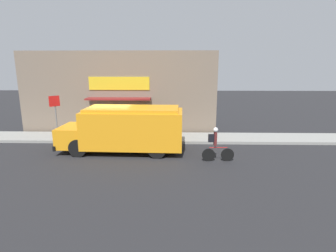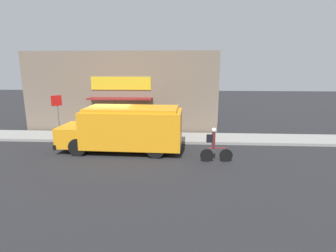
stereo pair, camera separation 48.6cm
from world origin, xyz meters
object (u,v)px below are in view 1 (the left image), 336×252
Objects in this scene: school_bus at (126,128)px; stop_sign_post at (55,110)px; trash_bin at (106,129)px; cyclist at (216,144)px.

stop_sign_post is at bearing 160.08° from school_bus.
school_bus reaches higher than trash_bin.
trash_bin is at bearing 18.19° from stop_sign_post.
school_bus is at bearing 159.96° from cyclist.
school_bus is 4.78m from stop_sign_post.
stop_sign_post is at bearing -161.81° from trash_bin.
cyclist is (4.36, -1.38, -0.41)m from school_bus.
trash_bin is at bearing 144.46° from cyclist.
trash_bin is (-1.77, 2.61, -0.68)m from school_bus.
school_bus is at bearing -55.82° from trash_bin.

